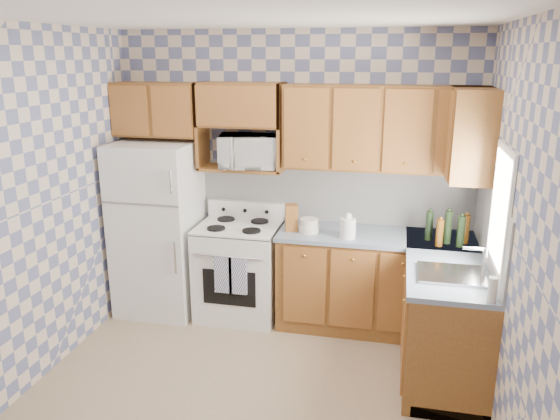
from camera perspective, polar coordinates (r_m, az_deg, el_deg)
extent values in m
plane|color=#8B7A5B|center=(4.34, -2.94, -18.81)|extent=(3.40, 3.40, 0.00)
cube|color=slate|center=(5.25, 1.48, 3.59)|extent=(3.40, 0.02, 2.70)
cube|color=slate|center=(3.68, 23.20, -3.19)|extent=(0.02, 3.20, 2.70)
cube|color=white|center=(5.21, 5.77, 1.73)|extent=(2.60, 0.02, 0.56)
cube|color=white|center=(4.48, 21.11, -1.70)|extent=(0.02, 1.60, 0.56)
cube|color=silver|center=(5.45, -12.58, -1.89)|extent=(0.75, 0.70, 1.68)
cube|color=silver|center=(5.32, -4.27, -6.43)|extent=(0.76, 0.65, 0.90)
cube|color=silver|center=(5.17, -4.37, -1.76)|extent=(0.76, 0.65, 0.02)
cube|color=silver|center=(5.39, -3.56, 0.07)|extent=(0.76, 0.08, 0.17)
cube|color=navy|center=(4.99, -5.95, -6.73)|extent=(0.17, 0.02, 0.35)
cube|color=navy|center=(4.96, -4.42, -6.88)|extent=(0.17, 0.02, 0.35)
cube|color=brown|center=(5.15, 9.87, -7.54)|extent=(1.75, 0.60, 0.88)
cube|color=brown|center=(4.72, 16.64, -10.33)|extent=(0.60, 1.60, 0.88)
cube|color=slate|center=(4.98, 10.12, -2.71)|extent=(1.77, 0.63, 0.04)
cube|color=slate|center=(4.54, 17.04, -5.10)|extent=(0.63, 1.60, 0.04)
cube|color=brown|center=(4.91, 10.74, 8.38)|extent=(1.75, 0.33, 0.74)
cube|color=brown|center=(5.39, -12.63, 10.23)|extent=(0.82, 0.33, 0.50)
cube|color=brown|center=(4.76, 19.30, 7.52)|extent=(0.33, 0.70, 0.74)
cube|color=brown|center=(5.18, -3.99, 4.36)|extent=(0.80, 0.33, 0.03)
imported|color=silver|center=(5.12, -3.21, 6.15)|extent=(0.62, 0.47, 0.31)
cube|color=#B7B7BC|center=(4.20, 17.47, -6.48)|extent=(0.48, 0.40, 0.03)
cube|color=silver|center=(4.08, 22.06, 0.19)|extent=(0.02, 0.66, 0.86)
cylinder|color=black|center=(4.84, 17.13, -1.75)|extent=(0.06, 0.06, 0.29)
cylinder|color=black|center=(4.79, 18.36, -2.14)|extent=(0.06, 0.06, 0.27)
cylinder|color=#5C340D|center=(4.90, 18.83, -1.92)|extent=(0.06, 0.06, 0.25)
cylinder|color=#5C340D|center=(4.76, 16.34, -2.31)|extent=(0.06, 0.06, 0.23)
cylinder|color=black|center=(4.89, 15.32, -1.59)|extent=(0.06, 0.06, 0.26)
cube|color=brown|center=(4.97, 1.21, -0.79)|extent=(0.14, 0.14, 0.25)
cylinder|color=silver|center=(4.81, 7.10, -1.90)|extent=(0.14, 0.14, 0.18)
cylinder|color=beige|center=(3.83, 21.32, -7.77)|extent=(0.06, 0.06, 0.17)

